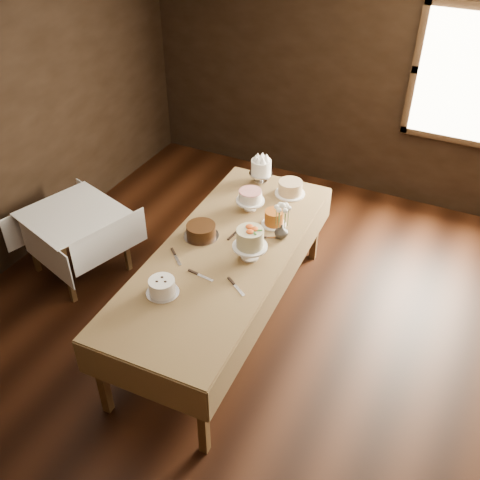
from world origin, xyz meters
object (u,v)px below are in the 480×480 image
at_px(cake_meringue, 261,172).
at_px(cake_speckled, 290,188).
at_px(cake_server_e, 178,260).
at_px(cake_server_c, 238,230).
at_px(cake_server_d, 275,238).
at_px(cake_server_a, 205,278).
at_px(cake_lattice, 250,201).
at_px(cake_server_b, 239,290).
at_px(cake_chocolate, 201,231).
at_px(flower_vase, 281,231).
at_px(side_table, 73,220).
at_px(display_table, 225,257).
at_px(cake_flowers, 250,245).
at_px(cake_caramel, 274,218).
at_px(cake_swirl, 162,287).

distance_m(cake_meringue, cake_speckled, 0.36).
relative_size(cake_speckled, cake_server_e, 1.24).
relative_size(cake_server_c, cake_server_d, 1.00).
bearing_deg(cake_server_a, cake_meringue, 104.92).
bearing_deg(cake_lattice, cake_server_b, -68.87).
xyz_separation_m(cake_chocolate, flower_vase, (0.62, 0.30, 0.00)).
relative_size(side_table, cake_speckled, 3.53).
distance_m(display_table, cake_server_a, 0.38).
relative_size(cake_speckled, flower_vase, 2.40).
height_order(cake_flowers, cake_server_d, cake_flowers).
xyz_separation_m(side_table, cake_chocolate, (1.39, 0.07, 0.26)).
height_order(side_table, cake_chocolate, cake_chocolate).
relative_size(side_table, cake_server_e, 4.37).
xyz_separation_m(cake_lattice, cake_flowers, (0.31, -0.65, 0.04)).
bearing_deg(cake_server_e, cake_speckled, 113.50).
distance_m(cake_meringue, cake_lattice, 0.50).
relative_size(cake_lattice, cake_server_a, 1.10).
relative_size(display_table, cake_flowers, 8.88).
bearing_deg(cake_chocolate, cake_flowers, -8.79).
xyz_separation_m(cake_speckled, cake_caramel, (0.06, -0.54, 0.00)).
bearing_deg(cake_server_a, cake_caramel, 84.82).
relative_size(side_table, cake_chocolate, 3.42).
relative_size(cake_swirl, flower_vase, 2.04).
height_order(cake_caramel, flower_vase, cake_caramel).
bearing_deg(cake_speckled, cake_server_b, -83.14).
height_order(display_table, cake_server_d, cake_server_d).
distance_m(cake_speckled, cake_caramel, 0.54).
bearing_deg(cake_swirl, cake_server_d, 64.78).
relative_size(display_table, cake_server_c, 11.27).
bearing_deg(cake_chocolate, cake_server_a, -57.33).
xyz_separation_m(cake_speckled, cake_chocolate, (-0.42, -0.98, -0.01)).
distance_m(cake_caramel, cake_chocolate, 0.66).
xyz_separation_m(display_table, cake_lattice, (-0.08, 0.67, 0.15)).
distance_m(cake_server_c, cake_server_e, 0.64).
xyz_separation_m(cake_speckled, cake_server_b, (0.18, -1.46, -0.06)).
bearing_deg(side_table, cake_chocolate, 2.97).
relative_size(cake_caramel, cake_chocolate, 0.72).
xyz_separation_m(cake_swirl, flower_vase, (0.52, 1.06, 0.00)).
height_order(cake_server_b, flower_vase, flower_vase).
height_order(display_table, cake_speckled, cake_speckled).
xyz_separation_m(cake_meringue, cake_speckled, (0.35, -0.08, -0.05)).
xyz_separation_m(cake_chocolate, cake_server_b, (0.60, -0.47, -0.05)).
distance_m(cake_meringue, cake_server_e, 1.44).
height_order(cake_server_a, cake_server_e, same).
relative_size(display_table, cake_server_b, 11.27).
distance_m(cake_server_b, flower_vase, 0.77).
relative_size(cake_chocolate, cake_flowers, 1.01).
height_order(cake_chocolate, cake_server_d, cake_chocolate).
bearing_deg(flower_vase, cake_server_c, -168.13).
bearing_deg(cake_chocolate, display_table, -18.70).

